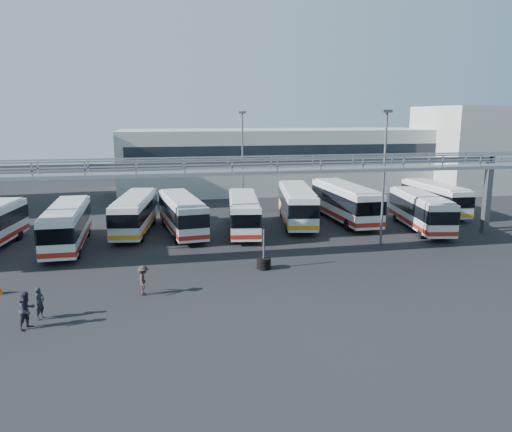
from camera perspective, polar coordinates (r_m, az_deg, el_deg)
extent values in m
plane|color=black|center=(29.54, -1.31, -7.92)|extent=(140.00, 140.00, 0.00)
cube|color=gray|center=(33.01, -2.99, 4.99)|extent=(50.00, 1.80, 0.22)
cube|color=gray|center=(32.09, -2.76, 6.52)|extent=(50.00, 0.10, 0.10)
cube|color=gray|center=(33.76, -3.24, 6.75)|extent=(50.00, 0.10, 0.10)
cube|color=#4C4F54|center=(36.93, -3.98, 5.97)|extent=(45.00, 0.50, 0.35)
cube|color=#9E9E99|center=(67.86, 2.65, 6.49)|extent=(42.00, 14.00, 8.00)
cube|color=#B2B2AD|center=(73.56, 24.09, 7.07)|extent=(14.00, 12.00, 11.00)
cylinder|color=#4C4F54|center=(38.74, 14.38, 3.96)|extent=(0.18, 0.18, 10.00)
cube|color=#4C4F54|center=(38.45, 14.76, 11.51)|extent=(0.70, 0.35, 0.22)
cylinder|color=#4C4F54|center=(50.47, -1.55, 5.96)|extent=(0.18, 0.18, 10.00)
cube|color=#4C4F54|center=(50.25, -1.58, 11.76)|extent=(0.70, 0.35, 0.22)
cylinder|color=black|center=(44.19, -25.46, -1.87)|extent=(0.42, 1.00, 0.97)
cube|color=silver|center=(39.99, -20.79, -0.93)|extent=(2.51, 10.58, 2.64)
cube|color=black|center=(39.93, -20.82, -0.49)|extent=(2.57, 10.64, 1.06)
cube|color=maroon|center=(40.19, -20.70, -2.23)|extent=(2.56, 10.63, 0.34)
cube|color=silver|center=(39.73, -20.93, 1.04)|extent=(2.25, 9.52, 0.15)
cylinder|color=black|center=(37.21, -23.00, -4.00)|extent=(0.30, 0.96, 0.96)
cylinder|color=black|center=(36.87, -19.70, -3.89)|extent=(0.30, 0.96, 0.96)
cylinder|color=black|center=(43.68, -21.48, -1.70)|extent=(0.30, 0.96, 0.96)
cylinder|color=black|center=(43.39, -18.66, -1.58)|extent=(0.30, 0.96, 0.96)
cube|color=silver|center=(43.48, -13.67, 0.39)|extent=(3.84, 10.60, 2.59)
cube|color=black|center=(43.43, -13.69, 0.79)|extent=(3.91, 10.66, 1.04)
cube|color=orange|center=(43.66, -13.61, -0.79)|extent=(3.90, 10.65, 0.33)
cube|color=silver|center=(43.25, -13.75, 2.17)|extent=(3.46, 9.54, 0.15)
cylinder|color=black|center=(40.76, -15.84, -2.24)|extent=(0.42, 0.97, 0.94)
cylinder|color=black|center=(40.37, -12.90, -2.22)|extent=(0.42, 0.97, 0.94)
cylinder|color=black|center=(47.11, -14.18, -0.35)|extent=(0.42, 0.97, 0.94)
cylinder|color=black|center=(46.77, -11.63, -0.32)|extent=(0.42, 0.97, 0.94)
cube|color=silver|center=(42.40, -8.47, 0.31)|extent=(3.49, 10.56, 2.59)
cube|color=black|center=(42.34, -8.49, 0.72)|extent=(3.55, 10.62, 1.04)
cube|color=maroon|center=(42.58, -8.44, -0.90)|extent=(3.54, 10.61, 0.33)
cube|color=silver|center=(42.16, -8.53, 2.14)|extent=(3.14, 9.50, 0.15)
cylinder|color=black|center=(39.30, -9.09, -2.45)|extent=(0.39, 0.97, 0.94)
cylinder|color=black|center=(39.68, -6.08, -2.23)|extent=(0.39, 0.97, 0.94)
cylinder|color=black|center=(45.70, -10.46, -0.55)|extent=(0.39, 0.97, 0.94)
cylinder|color=black|center=(46.02, -7.86, -0.38)|extent=(0.39, 0.97, 0.94)
cube|color=silver|center=(42.41, -1.42, 0.40)|extent=(3.79, 10.43, 2.55)
cube|color=black|center=(42.35, -1.43, 0.80)|extent=(3.86, 10.50, 1.02)
cube|color=maroon|center=(42.59, -1.42, -0.79)|extent=(3.85, 10.48, 0.32)
cube|color=silver|center=(42.17, -1.43, 2.20)|extent=(3.41, 9.38, 0.15)
cylinder|color=black|center=(39.46, -2.74, -2.27)|extent=(0.41, 0.96, 0.93)
cylinder|color=black|center=(39.54, 0.27, -2.23)|extent=(0.41, 0.96, 0.93)
cylinder|color=black|center=(45.82, -2.87, -0.35)|extent=(0.41, 0.96, 0.93)
cylinder|color=black|center=(45.89, -0.28, -0.31)|extent=(0.41, 0.96, 0.93)
cube|color=silver|center=(45.77, 4.70, 1.37)|extent=(4.55, 11.39, 2.78)
cube|color=black|center=(45.71, 4.70, 1.78)|extent=(4.62, 11.46, 1.11)
cube|color=orange|center=(45.95, 4.68, 0.16)|extent=(4.61, 11.45, 0.35)
cube|color=silver|center=(45.54, 4.73, 3.20)|extent=(4.09, 10.25, 0.16)
cylinder|color=black|center=(42.45, 3.63, -1.24)|extent=(0.49, 1.05, 1.01)
cylinder|color=black|center=(42.70, 6.69, -1.22)|extent=(0.49, 1.05, 1.01)
cylinder|color=black|center=(49.39, 2.92, 0.56)|extent=(0.49, 1.05, 1.01)
cylinder|color=black|center=(49.61, 5.56, 0.57)|extent=(0.49, 1.05, 1.01)
cube|color=silver|center=(47.26, 10.13, 1.62)|extent=(2.61, 11.46, 2.87)
cube|color=black|center=(47.21, 10.14, 2.03)|extent=(2.67, 11.52, 1.15)
cube|color=maroon|center=(47.44, 10.08, 0.41)|extent=(2.66, 11.51, 0.36)
cube|color=silver|center=(47.04, 10.19, 3.44)|extent=(2.35, 10.32, 0.17)
cylinder|color=black|center=(43.75, 10.43, -1.01)|extent=(0.31, 1.04, 1.04)
cylinder|color=black|center=(44.70, 13.23, -0.86)|extent=(0.31, 1.04, 1.04)
cylinder|color=black|center=(50.46, 7.26, 0.73)|extent=(0.31, 1.04, 1.04)
cylinder|color=black|center=(51.29, 9.76, 0.83)|extent=(0.31, 1.04, 1.04)
cube|color=silver|center=(45.66, 18.28, 0.64)|extent=(4.14, 10.58, 2.58)
cube|color=black|center=(45.61, 18.31, 1.02)|extent=(4.21, 10.65, 1.03)
cube|color=maroon|center=(45.83, 18.21, -0.48)|extent=(4.20, 10.64, 0.33)
cube|color=silver|center=(45.44, 18.39, 2.34)|extent=(3.73, 9.52, 0.15)
cylinder|color=black|center=(42.51, 18.35, -1.84)|extent=(0.44, 0.97, 0.94)
cylinder|color=black|center=(43.28, 20.97, -1.79)|extent=(0.44, 0.97, 0.94)
cylinder|color=black|center=(48.62, 15.71, -0.07)|extent=(0.44, 0.97, 0.94)
cylinder|color=black|center=(49.30, 18.04, -0.06)|extent=(0.44, 0.97, 0.94)
cube|color=silver|center=(53.60, 19.73, 2.03)|extent=(2.68, 10.17, 2.52)
cube|color=black|center=(53.56, 19.75, 2.34)|extent=(2.74, 10.23, 1.01)
cube|color=orange|center=(53.75, 19.66, 1.08)|extent=(2.73, 10.22, 0.32)
cube|color=silver|center=(53.42, 19.82, 3.44)|extent=(2.41, 9.15, 0.15)
cylinder|color=black|center=(50.55, 20.41, 0.05)|extent=(0.31, 0.93, 0.92)
cylinder|color=black|center=(51.61, 22.38, 0.12)|extent=(0.31, 0.93, 0.92)
cylinder|color=black|center=(56.11, 17.12, 1.32)|extent=(0.31, 0.93, 0.92)
cylinder|color=black|center=(57.07, 18.96, 1.37)|extent=(0.31, 0.93, 0.92)
imported|color=black|center=(26.80, -23.49, -9.12)|extent=(0.59, 0.69, 1.61)
imported|color=#26212E|center=(25.86, -24.72, -9.75)|extent=(1.08, 1.11, 1.80)
imported|color=#322122|center=(28.46, -12.74, -7.19)|extent=(0.66, 1.10, 1.68)
cylinder|color=black|center=(32.57, 0.89, -5.82)|extent=(0.92, 0.92, 0.22)
cylinder|color=black|center=(32.50, 0.89, -5.42)|extent=(0.92, 0.92, 0.22)
cylinder|color=black|center=(32.43, 0.89, -5.01)|extent=(0.92, 0.92, 0.22)
cylinder|color=#4C4F54|center=(32.24, 0.89, -3.81)|extent=(0.13, 0.13, 2.64)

